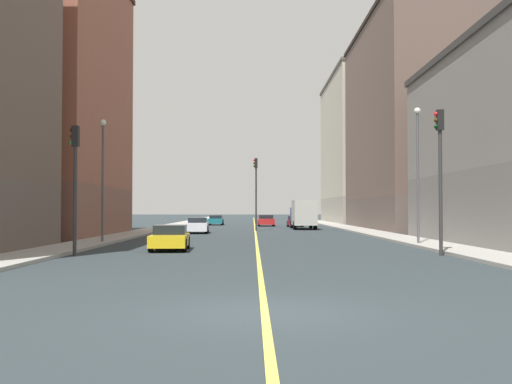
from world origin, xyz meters
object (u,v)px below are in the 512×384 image
Objects in this scene: car_white at (198,225)px; building_left_mid at (417,125)px; street_lamp_right_near at (103,167)px; building_left_far at (366,150)px; box_truck at (303,214)px; car_red at (266,221)px; street_lamp_left_near at (418,161)px; traffic_light_median_far at (256,184)px; car_maroon at (295,221)px; traffic_light_left_near at (440,162)px; building_right_midblock at (41,98)px; car_yellow at (170,238)px; traffic_light_right_near at (75,171)px; car_teal at (216,220)px.

building_left_mid is at bearing 22.71° from car_white.
building_left_far is at bearing 63.24° from street_lamp_right_near.
building_left_mid reaches higher than box_truck.
street_lamp_left_near is at bearing -78.33° from car_red.
traffic_light_median_far reaches higher than car_maroon.
box_truck is (-3.13, 33.46, -2.58)m from traffic_light_left_near.
car_white is 1.00× the size of car_red.
building_right_midblock is at bearing -156.30° from building_left_mid.
building_left_mid is at bearing -38.90° from car_maroon.
car_red is at bearing 82.02° from car_yellow.
traffic_light_right_near reaches higher than car_maroon.
traffic_light_left_near is at bearing -74.80° from traffic_light_median_far.
building_right_midblock is at bearing 114.17° from traffic_light_right_near.
traffic_light_left_near is at bearing -15.45° from car_yellow.
traffic_light_left_near is 42.22m from car_maroon.
building_left_far is 1.14× the size of building_right_midblock.
building_left_far is 56.47m from street_lamp_right_near.
car_white reaches higher than car_yellow.
street_lamp_left_near reaches higher than car_teal.
traffic_light_right_near is 30.36m from traffic_light_median_far.
traffic_light_left_near reaches higher than car_teal.
traffic_light_right_near is at bearing -65.83° from building_right_midblock.
street_lamp_right_near is 1.01× the size of box_truck.
traffic_light_right_near reaches higher than car_yellow.
car_yellow is (-20.60, -29.15, -9.84)m from building_left_mid.
building_left_far is 5.25× the size of car_teal.
car_maroon is 20.56m from car_white.
traffic_light_left_near is at bearing -85.41° from car_maroon.
car_teal is 7.74m from car_red.
car_maroon is at bearing 70.14° from traffic_light_median_far.
box_truck is (3.52, -10.68, 0.91)m from car_red.
traffic_light_median_far is 22.58m from street_lamp_right_near.
building_left_far is at bearing 65.76° from box_truck.
traffic_light_right_near is 1.29× the size of car_white.
street_lamp_left_near is at bearing 81.78° from traffic_light_left_near.
street_lamp_right_near reaches higher than box_truck.
traffic_light_median_far is at bearing -94.99° from car_red.
traffic_light_right_near is 0.80× the size of street_lamp_right_near.
car_yellow is at bearing -125.24° from building_left_mid.
street_lamp_right_near is at bearing -53.34° from building_right_midblock.
street_lamp_right_near is at bearing 175.09° from street_lamp_left_near.
traffic_light_left_near is at bearing -97.99° from building_left_far.
street_lamp_left_near is 14.45m from car_yellow.
street_lamp_right_near is at bearing -95.88° from car_teal.
traffic_light_left_near is 13.29m from car_yellow.
car_white is 0.98× the size of car_teal.
box_truck is at bearing 41.10° from traffic_light_median_far.
traffic_light_left_near is at bearing -37.01° from building_right_midblock.
building_left_far is at bearing 69.57° from car_yellow.
building_left_mid is at bearing 75.79° from traffic_light_left_near.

